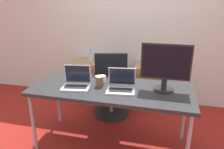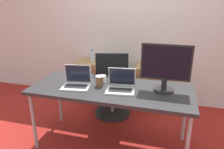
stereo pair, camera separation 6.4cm
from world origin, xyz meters
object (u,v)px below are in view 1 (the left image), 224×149
object	(u,v)px
water_bottle	(90,56)
laptop_right	(121,86)
office_chair	(111,93)
monitor	(166,67)
cabinet_left	(91,81)
laptop_left	(76,83)
coffee_cup_white	(102,79)
coffee_cup_brown	(99,81)
cabinet_right	(150,86)

from	to	relation	value
water_bottle	laptop_right	bearing A→B (deg)	-56.47
water_bottle	office_chair	bearing A→B (deg)	-44.67
monitor	cabinet_left	bearing A→B (deg)	139.45
monitor	water_bottle	bearing A→B (deg)	139.39
laptop_left	monitor	size ratio (longest dim) A/B	0.65
laptop_left	coffee_cup_white	xyz separation A→B (m)	(0.25, 0.21, -0.01)
monitor	coffee_cup_brown	xyz separation A→B (m)	(-0.73, -0.06, -0.22)
office_chair	cabinet_right	distance (m)	0.72
coffee_cup_white	cabinet_right	bearing A→B (deg)	62.91
laptop_left	monitor	bearing A→B (deg)	8.46
laptop_right	monitor	distance (m)	0.53
cabinet_left	laptop_left	size ratio (longest dim) A/B	2.06
cabinet_left	coffee_cup_brown	bearing A→B (deg)	-65.66
monitor	office_chair	bearing A→B (deg)	142.29
coffee_cup_white	coffee_cup_brown	world-z (taller)	coffee_cup_brown
laptop_right	coffee_cup_brown	size ratio (longest dim) A/B	2.72
laptop_right	office_chair	bearing A→B (deg)	112.83
monitor	coffee_cup_white	world-z (taller)	monitor
water_bottle	laptop_left	world-z (taller)	laptop_left
laptop_left	coffee_cup_white	size ratio (longest dim) A/B	3.92
laptop_left	coffee_cup_white	world-z (taller)	laptop_left
cabinet_left	coffee_cup_brown	world-z (taller)	coffee_cup_brown
cabinet_left	cabinet_right	bearing A→B (deg)	0.00
coffee_cup_brown	laptop_left	bearing A→B (deg)	-161.42
cabinet_left	coffee_cup_white	xyz separation A→B (m)	(0.51, -1.00, 0.45)
monitor	coffee_cup_white	xyz separation A→B (m)	(-0.73, 0.06, -0.24)
laptop_right	coffee_cup_white	distance (m)	0.32
monitor	coffee_cup_brown	world-z (taller)	monitor
monitor	coffee_cup_white	bearing A→B (deg)	175.38
office_chair	water_bottle	world-z (taller)	office_chair
cabinet_right	coffee_cup_brown	xyz separation A→B (m)	(-0.51, -1.13, 0.47)
cabinet_right	coffee_cup_white	xyz separation A→B (m)	(-0.51, -1.00, 0.45)
laptop_left	cabinet_right	bearing A→B (deg)	57.60
cabinet_right	coffee_cup_brown	size ratio (longest dim) A/B	5.72
coffee_cup_brown	water_bottle	bearing A→B (deg)	114.29
office_chair	water_bottle	bearing A→B (deg)	135.33
cabinet_right	coffee_cup_white	distance (m)	1.22
water_bottle	coffee_cup_white	world-z (taller)	water_bottle
monitor	coffee_cup_brown	size ratio (longest dim) A/B	4.27
cabinet_left	coffee_cup_white	bearing A→B (deg)	-63.09
cabinet_right	coffee_cup_white	world-z (taller)	coffee_cup_white
office_chair	laptop_right	distance (m)	0.87
cabinet_right	cabinet_left	bearing A→B (deg)	180.00
laptop_left	laptop_right	size ratio (longest dim) A/B	1.02
water_bottle	laptop_right	world-z (taller)	laptop_right
coffee_cup_white	coffee_cup_brown	bearing A→B (deg)	-90.41
laptop_right	coffee_cup_white	xyz separation A→B (m)	(-0.27, 0.17, -0.01)
laptop_left	laptop_right	xyz separation A→B (m)	(0.52, 0.04, -0.00)
water_bottle	coffee_cup_white	xyz separation A→B (m)	(0.51, -1.01, 0.00)
office_chair	monitor	distance (m)	1.16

